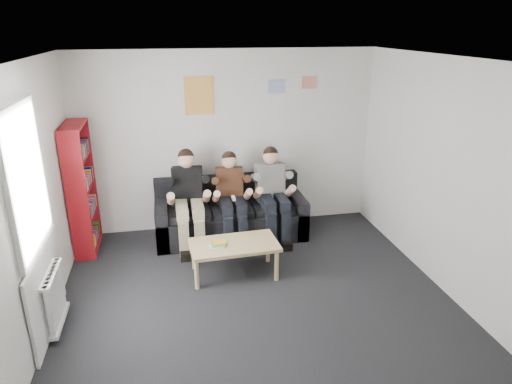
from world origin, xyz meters
TOP-DOWN VIEW (x-y plane):
  - room_shell at (0.00, 0.00)m, footprint 5.00×5.00m
  - sofa at (-0.04, 2.08)m, footprint 2.19×0.90m
  - bookshelf at (-2.09, 2.05)m, footprint 0.27×0.81m
  - coffee_table at (-0.16, 0.90)m, footprint 1.10×0.60m
  - game_cases at (-0.37, 0.87)m, footprint 0.21×0.18m
  - person_left at (-0.65, 1.88)m, footprint 0.43×0.92m
  - person_middle at (-0.04, 1.88)m, footprint 0.40×0.85m
  - person_right at (0.57, 1.88)m, footprint 0.42×0.89m
  - radiator at (-2.15, 0.20)m, footprint 0.10×0.64m
  - window at (-2.22, 0.20)m, footprint 0.05×1.30m
  - poster_large at (-0.40, 2.49)m, footprint 0.42×0.01m
  - poster_blue at (0.75, 2.49)m, footprint 0.25×0.01m
  - poster_pink at (1.25, 2.49)m, footprint 0.22×0.01m
  - poster_sign at (-1.00, 2.49)m, footprint 0.20×0.01m

SIDE VIEW (x-z plane):
  - sofa at x=-0.04m, z-range -0.12..0.73m
  - radiator at x=-2.15m, z-range 0.05..0.65m
  - coffee_table at x=-0.16m, z-range 0.17..0.61m
  - game_cases at x=-0.37m, z-range 0.44..0.48m
  - person_middle at x=-0.04m, z-range 0.00..1.31m
  - person_right at x=0.57m, z-range -0.01..1.35m
  - person_left at x=-0.65m, z-range -0.01..1.37m
  - bookshelf at x=-2.09m, z-range 0.00..1.80m
  - window at x=-2.22m, z-range -0.15..2.21m
  - room_shell at x=0.00m, z-range -1.15..3.85m
  - poster_large at x=-0.40m, z-range 1.77..2.32m
  - poster_blue at x=0.75m, z-range 2.05..2.25m
  - poster_pink at x=1.25m, z-range 2.11..2.29m
  - poster_sign at x=-1.00m, z-range 2.18..2.32m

